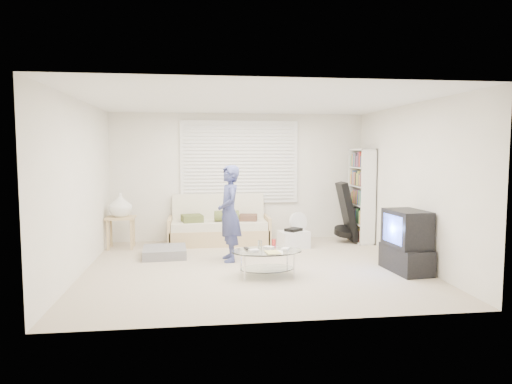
{
  "coord_description": "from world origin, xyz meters",
  "views": [
    {
      "loc": [
        -0.83,
        -6.77,
        1.77
      ],
      "look_at": [
        0.08,
        0.3,
        1.13
      ],
      "focal_mm": 32.0,
      "sensor_mm": 36.0,
      "label": 1
    }
  ],
  "objects": [
    {
      "name": "ground",
      "position": [
        0.0,
        0.0,
        0.0
      ],
      "size": [
        5.0,
        5.0,
        0.0
      ],
      "primitive_type": "plane",
      "color": "tan",
      "rests_on": "ground"
    },
    {
      "name": "room_shell",
      "position": [
        0.0,
        0.48,
        1.63
      ],
      "size": [
        5.02,
        4.52,
        2.51
      ],
      "color": "silver",
      "rests_on": "ground"
    },
    {
      "name": "window_blinds",
      "position": [
        0.0,
        2.2,
        1.55
      ],
      "size": [
        2.32,
        0.08,
        1.62
      ],
      "color": "silver",
      "rests_on": "ground"
    },
    {
      "name": "bookshelf",
      "position": [
        2.32,
        1.7,
        0.91
      ],
      "size": [
        0.29,
        0.76,
        1.81
      ],
      "color": "white",
      "rests_on": "ground"
    },
    {
      "name": "tv_unit",
      "position": [
        2.2,
        -0.53,
        0.44
      ],
      "size": [
        0.53,
        0.87,
        0.91
      ],
      "color": "black",
      "rests_on": "ground"
    },
    {
      "name": "storage_bin",
      "position": [
        0.9,
        1.3,
        0.16
      ],
      "size": [
        0.59,
        0.48,
        0.36
      ],
      "color": "white",
      "rests_on": "ground"
    },
    {
      "name": "side_table",
      "position": [
        -2.22,
        1.66,
        0.75
      ],
      "size": [
        0.51,
        0.41,
        1.01
      ],
      "color": "tan",
      "rests_on": "ground"
    },
    {
      "name": "grey_floor_pillow",
      "position": [
        -1.39,
        0.88,
        0.08
      ],
      "size": [
        0.75,
        0.75,
        0.16
      ],
      "primitive_type": "cube",
      "rotation": [
        0.0,
        0.0,
        0.06
      ],
      "color": "slate",
      "rests_on": "ground"
    },
    {
      "name": "floor_fan",
      "position": [
        1.06,
        1.6,
        0.36
      ],
      "size": [
        0.39,
        0.26,
        0.62
      ],
      "color": "white",
      "rests_on": "ground"
    },
    {
      "name": "futon_sofa",
      "position": [
        -0.43,
        1.87,
        0.31
      ],
      "size": [
        1.91,
        0.77,
        0.93
      ],
      "color": "tan",
      "rests_on": "ground"
    },
    {
      "name": "standing_person",
      "position": [
        -0.33,
        0.47,
        0.77
      ],
      "size": [
        0.43,
        0.6,
        1.54
      ],
      "primitive_type": "imported",
      "rotation": [
        0.0,
        0.0,
        -1.46
      ],
      "color": "navy",
      "rests_on": "ground"
    },
    {
      "name": "coffee_table",
      "position": [
        0.14,
        -0.52,
        0.3
      ],
      "size": [
        1.02,
        0.67,
        0.49
      ],
      "color": "silver",
      "rests_on": "ground"
    },
    {
      "name": "guitar_case",
      "position": [
        2.03,
        1.65,
        0.51
      ],
      "size": [
        0.45,
        0.43,
        1.15
      ],
      "color": "black",
      "rests_on": "ground"
    }
  ]
}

